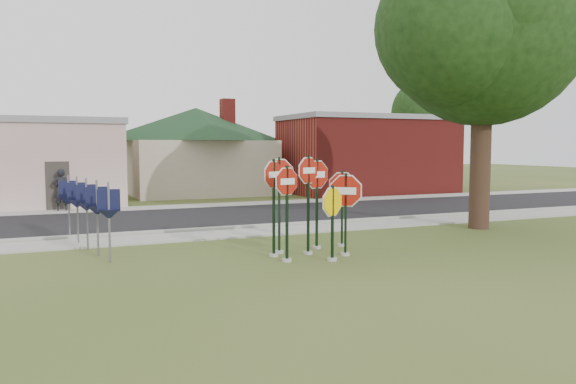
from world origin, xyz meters
name	(u,v)px	position (x,y,z in m)	size (l,w,h in m)	color
ground	(336,265)	(0.00, 0.00, 0.00)	(120.00, 120.00, 0.00)	#394F1D
sidewalk_near	(258,232)	(0.00, 5.50, 0.03)	(60.00, 1.60, 0.06)	#97978F
road	(220,217)	(0.00, 10.00, 0.02)	(60.00, 7.00, 0.04)	black
sidewalk_far	(195,206)	(0.00, 14.30, 0.03)	(60.00, 1.60, 0.06)	#97978F
curb	(248,227)	(0.00, 6.50, 0.07)	(60.00, 0.20, 0.14)	#97978F
stop_sign_center	(308,191)	(-0.04, 1.52, 1.68)	(0.92, 0.38, 2.73)	#A2A096
stop_sign_yellow	(332,215)	(0.16, 0.53, 1.17)	(0.95, 0.42, 2.00)	#A2A096
stop_sign_left	(287,201)	(-0.93, 0.87, 1.52)	(0.93, 0.30, 2.49)	#A2A096
stop_sign_right	(346,203)	(0.79, 0.99, 1.40)	(0.98, 0.67, 2.30)	#A2A096
stop_sign_back_right	(317,190)	(0.53, 2.17, 1.65)	(1.08, 0.24, 2.64)	#A2A096
stop_sign_back_left	(279,190)	(-0.69, 1.96, 1.70)	(1.11, 0.24, 2.70)	#A2A096
stop_sign_far_right	(342,198)	(1.36, 2.22, 1.39)	(0.91, 0.57, 2.29)	#A2A096
stop_sign_far_left	(274,194)	(-0.99, 1.60, 1.63)	(0.87, 0.51, 2.64)	#A2A096
route_sign_row	(87,206)	(-5.40, 4.50, 1.22)	(1.43, 4.63, 2.00)	#59595E
building_house	(196,133)	(2.00, 22.00, 3.65)	(11.60, 11.60, 6.20)	#B3A88E
building_brick	(367,154)	(12.00, 18.50, 2.40)	(10.20, 6.20, 4.75)	maroon
oak_tree	(484,26)	(7.50, 3.50, 6.98)	(10.46, 9.86, 10.42)	black
bg_tree_right	(426,113)	(22.00, 26.00, 5.58)	(5.60, 5.60, 8.40)	black
pedestrian	(61,190)	(-5.87, 14.55, 0.98)	(0.67, 0.44, 1.84)	black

